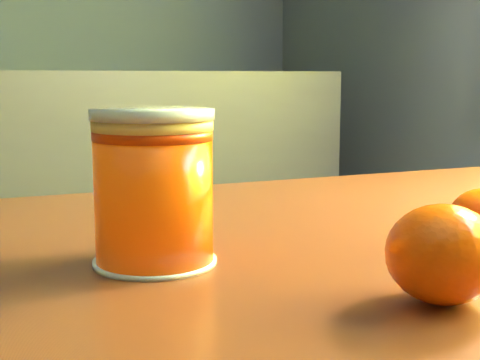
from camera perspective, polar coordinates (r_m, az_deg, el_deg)
name	(u,v)px	position (r m, az deg, el deg)	size (l,w,h in m)	color
table	(422,356)	(0.60, 15.28, -14.28)	(1.04, 0.76, 0.75)	brown
juice_glass	(154,188)	(0.48, -7.37, -0.72)	(0.09, 0.09, 0.11)	#E54604
orange_front	(443,254)	(0.42, 16.91, -6.06)	(0.07, 0.07, 0.06)	#FF5105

